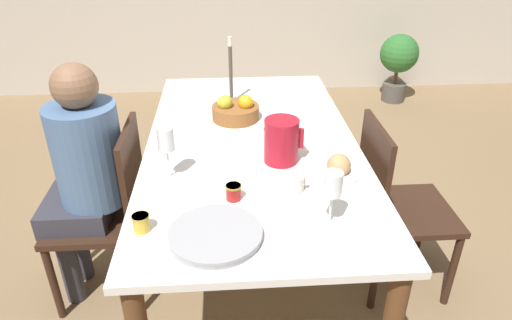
% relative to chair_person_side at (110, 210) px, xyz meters
% --- Properties ---
extents(ground_plane, '(20.00, 20.00, 0.00)m').
position_rel_chair_person_side_xyz_m(ground_plane, '(0.67, 0.10, -0.47)').
color(ground_plane, '#7F6647').
extents(dining_table, '(0.97, 1.80, 0.76)m').
position_rel_chair_person_side_xyz_m(dining_table, '(0.67, 0.10, 0.19)').
color(dining_table, white).
rests_on(dining_table, ground_plane).
extents(chair_person_side, '(0.42, 0.42, 0.88)m').
position_rel_chair_person_side_xyz_m(chair_person_side, '(0.00, 0.00, 0.00)').
color(chair_person_side, '#331E14').
rests_on(chair_person_side, ground_plane).
extents(chair_opposite, '(0.42, 0.42, 0.88)m').
position_rel_chair_person_side_xyz_m(chair_opposite, '(1.34, -0.04, 0.00)').
color(chair_opposite, '#331E14').
rests_on(chair_opposite, ground_plane).
extents(person_seated, '(0.39, 0.41, 1.17)m').
position_rel_chair_person_side_xyz_m(person_seated, '(-0.09, 0.01, 0.22)').
color(person_seated, '#33333D').
rests_on(person_seated, ground_plane).
extents(red_pitcher, '(0.17, 0.15, 0.19)m').
position_rel_chair_person_side_xyz_m(red_pitcher, '(0.78, -0.10, 0.38)').
color(red_pitcher, '#A31423').
rests_on(red_pitcher, dining_table).
extents(wine_glass_water, '(0.06, 0.06, 0.22)m').
position_rel_chair_person_side_xyz_m(wine_glass_water, '(0.32, -0.20, 0.45)').
color(wine_glass_water, white).
rests_on(wine_glass_water, dining_table).
extents(wine_glass_juice, '(0.06, 0.06, 0.20)m').
position_rel_chair_person_side_xyz_m(wine_glass_juice, '(0.90, -0.55, 0.43)').
color(wine_glass_juice, white).
rests_on(wine_glass_juice, dining_table).
extents(teacup_near_person, '(0.15, 0.15, 0.07)m').
position_rel_chair_person_side_xyz_m(teacup_near_person, '(0.80, -0.34, 0.32)').
color(teacup_near_person, silver).
rests_on(teacup_near_person, dining_table).
extents(serving_tray, '(0.31, 0.31, 0.03)m').
position_rel_chair_person_side_xyz_m(serving_tray, '(0.51, -0.60, 0.30)').
color(serving_tray, '#9E9EA3').
rests_on(serving_tray, dining_table).
extents(bread_plate, '(0.18, 0.18, 0.10)m').
position_rel_chair_person_side_xyz_m(bread_plate, '(1.00, -0.23, 0.32)').
color(bread_plate, silver).
rests_on(bread_plate, dining_table).
extents(jam_jar_amber, '(0.06, 0.06, 0.06)m').
position_rel_chair_person_side_xyz_m(jam_jar_amber, '(0.26, -0.54, 0.32)').
color(jam_jar_amber, gold).
rests_on(jam_jar_amber, dining_table).
extents(jam_jar_red, '(0.06, 0.06, 0.06)m').
position_rel_chair_person_side_xyz_m(jam_jar_red, '(0.57, -0.38, 0.32)').
color(jam_jar_red, '#A81E1E').
rests_on(jam_jar_red, dining_table).
extents(fruit_bowl, '(0.24, 0.24, 0.13)m').
position_rel_chair_person_side_xyz_m(fruit_bowl, '(0.60, 0.35, 0.33)').
color(fruit_bowl, brown).
rests_on(fruit_bowl, dining_table).
extents(candlestick_tall, '(0.06, 0.06, 0.36)m').
position_rel_chair_person_side_xyz_m(candlestick_tall, '(0.59, 0.58, 0.43)').
color(candlestick_tall, '#4C4238').
rests_on(candlestick_tall, dining_table).
extents(potted_plant, '(0.37, 0.37, 0.66)m').
position_rel_chair_person_side_xyz_m(potted_plant, '(2.23, 2.42, -0.06)').
color(potted_plant, '#4C4742').
rests_on(potted_plant, ground_plane).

